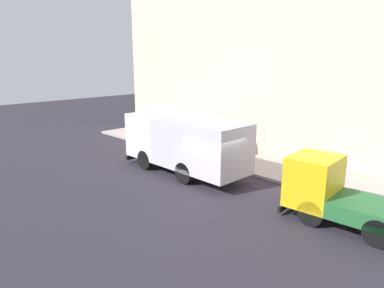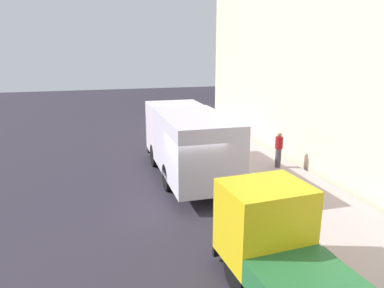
{
  "view_description": "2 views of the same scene",
  "coord_description": "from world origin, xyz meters",
  "views": [
    {
      "loc": [
        -11.5,
        -10.41,
        6.05
      ],
      "look_at": [
        1.01,
        2.28,
        1.66
      ],
      "focal_mm": 32.66,
      "sensor_mm": 36.0,
      "label": 1
    },
    {
      "loc": [
        -3.08,
        -11.86,
        5.59
      ],
      "look_at": [
        0.97,
        2.36,
        1.62
      ],
      "focal_mm": 33.45,
      "sensor_mm": 36.0,
      "label": 2
    }
  ],
  "objects": [
    {
      "name": "small_flatbed_truck",
      "position": [
        0.9,
        -5.69,
        1.12
      ],
      "size": [
        2.34,
        5.47,
        2.42
      ],
      "rotation": [
        0.0,
        0.0,
        0.06
      ],
      "color": "yellow",
      "rests_on": "ground"
    },
    {
      "name": "ground",
      "position": [
        0.0,
        0.0,
        0.0
      ],
      "size": [
        80.0,
        80.0,
        0.0
      ],
      "primitive_type": "plane",
      "color": "#2B2731"
    },
    {
      "name": "pedestrian_walking",
      "position": [
        5.21,
        2.48,
        1.04
      ],
      "size": [
        0.5,
        0.5,
        1.68
      ],
      "rotation": [
        0.0,
        0.0,
        0.61
      ],
      "color": "#453F47",
      "rests_on": "sidewalk"
    },
    {
      "name": "large_utility_truck",
      "position": [
        0.85,
        2.7,
        1.74
      ],
      "size": [
        2.6,
        7.47,
        3.02
      ],
      "rotation": [
        0.0,
        0.0,
        -0.01
      ],
      "color": "white",
      "rests_on": "ground"
    },
    {
      "name": "building_facade",
      "position": [
        6.73,
        0.0,
        5.8
      ],
      "size": [
        0.5,
        30.0,
        11.6
      ],
      "primitive_type": "cube",
      "color": "beige",
      "rests_on": "ground"
    },
    {
      "name": "sidewalk",
      "position": [
        4.61,
        0.0,
        0.08
      ],
      "size": [
        3.23,
        30.0,
        0.15
      ],
      "primitive_type": "cube",
      "color": "#AFA09F",
      "rests_on": "ground"
    },
    {
      "name": "traffic_cone_orange",
      "position": [
        3.28,
        6.03,
        0.5
      ],
      "size": [
        0.48,
        0.48,
        0.69
      ],
      "primitive_type": "cone",
      "color": "orange",
      "rests_on": "sidewalk"
    }
  ]
}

